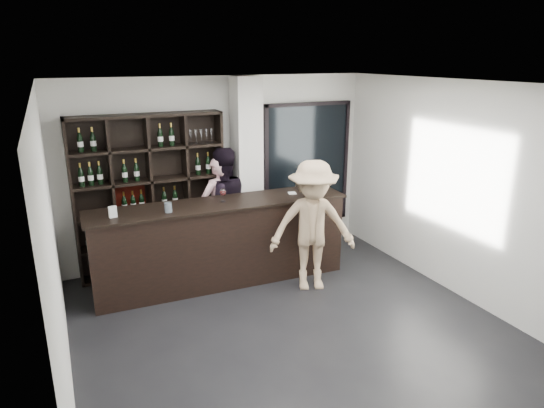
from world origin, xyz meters
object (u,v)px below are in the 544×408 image
wine_shelf (151,195)px  taster_pink (219,211)px  customer (312,226)px  tasting_counter (221,243)px  taster_black (222,207)px

wine_shelf → taster_pink: size_ratio=1.37×
customer → tasting_counter: bearing=166.5°
taster_pink → customer: customer is taller
tasting_counter → customer: customer is taller
tasting_counter → taster_black: taster_black is taller
taster_pink → taster_black: (0.05, 0.00, 0.06)m
customer → wine_shelf: bearing=160.4°
tasting_counter → taster_black: 0.77m
wine_shelf → taster_black: (1.05, -0.17, -0.27)m
tasting_counter → taster_black: (0.25, 0.65, 0.32)m
wine_shelf → customer: 2.45m
taster_black → customer: bearing=118.8°
taster_black → customer: size_ratio=1.01×
tasting_counter → customer: size_ratio=1.98×
wine_shelf → taster_black: 1.10m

